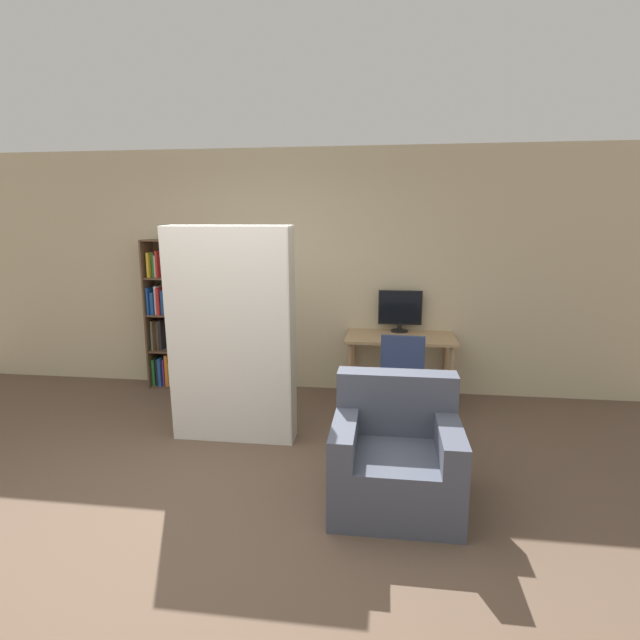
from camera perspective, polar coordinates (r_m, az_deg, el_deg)
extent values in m
plane|color=brown|center=(3.59, -14.26, -21.23)|extent=(16.00, 16.00, 0.00)
cube|color=#C6B793|center=(5.71, -4.59, 5.52)|extent=(8.00, 0.06, 2.70)
cube|color=tan|center=(5.34, 9.15, -1.97)|extent=(1.14, 0.66, 0.03)
cylinder|color=tan|center=(5.18, 3.43, -6.39)|extent=(0.05, 0.05, 0.69)
cylinder|color=tan|center=(5.21, 14.74, -6.64)|extent=(0.05, 0.05, 0.69)
cylinder|color=tan|center=(5.69, 3.84, -4.77)|extent=(0.05, 0.05, 0.69)
cylinder|color=tan|center=(5.72, 14.10, -5.01)|extent=(0.05, 0.05, 0.69)
cylinder|color=black|center=(5.54, 9.06, -1.22)|extent=(0.19, 0.19, 0.02)
cylinder|color=black|center=(5.53, 9.08, -0.76)|extent=(0.04, 0.04, 0.07)
cube|color=black|center=(5.50, 9.14, 1.41)|extent=(0.47, 0.02, 0.38)
cube|color=black|center=(5.49, 9.15, 1.40)|extent=(0.45, 0.03, 0.35)
cylinder|color=#4C4C51|center=(4.66, 9.06, -12.93)|extent=(0.52, 0.52, 0.03)
cylinder|color=#4C4C51|center=(4.58, 9.14, -10.68)|extent=(0.05, 0.05, 0.36)
cube|color=navy|center=(4.51, 9.22, -8.25)|extent=(0.47, 0.47, 0.05)
cube|color=navy|center=(4.63, 9.40, -4.51)|extent=(0.40, 0.06, 0.45)
cube|color=brown|center=(6.11, -18.81, 0.64)|extent=(0.02, 0.31, 1.71)
cube|color=brown|center=(5.81, -12.02, 0.48)|extent=(0.02, 0.31, 1.71)
cube|color=brown|center=(6.08, -14.97, 0.82)|extent=(0.78, 0.02, 1.71)
cube|color=brown|center=(6.15, -15.09, -7.21)|extent=(0.75, 0.27, 0.02)
cube|color=brown|center=(6.04, -15.29, -3.39)|extent=(0.75, 0.27, 0.02)
cube|color=brown|center=(5.95, -15.50, 0.57)|extent=(0.75, 0.27, 0.02)
cube|color=brown|center=(5.89, -15.71, 4.62)|extent=(0.75, 0.27, 0.02)
cube|color=brown|center=(5.86, -15.93, 8.74)|extent=(0.75, 0.27, 0.02)
cube|color=#287A38|center=(6.25, -18.10, -5.51)|extent=(0.03, 0.22, 0.31)
cube|color=#232328|center=(6.24, -17.78, -5.55)|extent=(0.03, 0.18, 0.31)
cube|color=#1E4C9E|center=(6.19, -17.53, -5.54)|extent=(0.03, 0.21, 0.33)
cube|color=#7A2D84|center=(6.21, -17.08, -5.57)|extent=(0.02, 0.22, 0.31)
cube|color=orange|center=(6.17, -16.83, -5.38)|extent=(0.04, 0.19, 0.37)
cube|color=silver|center=(6.17, -16.48, -5.83)|extent=(0.03, 0.18, 0.27)
cube|color=brown|center=(6.14, -16.28, -5.62)|extent=(0.02, 0.16, 0.33)
cube|color=teal|center=(6.16, -18.36, -1.85)|extent=(0.02, 0.19, 0.28)
cube|color=brown|center=(6.12, -18.27, -1.61)|extent=(0.02, 0.20, 0.35)
cube|color=brown|center=(6.15, -17.82, -1.61)|extent=(0.03, 0.15, 0.33)
cube|color=#232328|center=(6.12, -17.56, -1.56)|extent=(0.03, 0.16, 0.35)
cube|color=#1E4C9E|center=(6.06, -18.71, 2.13)|extent=(0.02, 0.22, 0.31)
cube|color=#1E4C9E|center=(6.05, -18.32, 1.88)|extent=(0.04, 0.19, 0.25)
cube|color=silver|center=(6.04, -17.91, 2.23)|extent=(0.03, 0.19, 0.32)
cube|color=red|center=(6.00, -17.69, 2.12)|extent=(0.03, 0.21, 0.31)
cube|color=#1E4C9E|center=(6.01, -17.24, 2.01)|extent=(0.03, 0.21, 0.28)
cube|color=silver|center=(5.96, -17.04, 2.28)|extent=(0.03, 0.16, 0.35)
cube|color=#232328|center=(6.00, -16.53, 2.11)|extent=(0.02, 0.19, 0.30)
cube|color=orange|center=(5.93, -16.52, 2.40)|extent=(0.02, 0.18, 0.37)
cube|color=#232328|center=(5.95, -16.04, 2.02)|extent=(0.04, 0.23, 0.28)
cube|color=red|center=(6.07, -18.69, 6.02)|extent=(0.02, 0.16, 0.27)
cube|color=gold|center=(6.02, -18.66, 6.01)|extent=(0.03, 0.23, 0.28)
cube|color=#287A38|center=(6.02, -18.23, 6.01)|extent=(0.03, 0.17, 0.27)
cube|color=silver|center=(5.99, -17.96, 5.89)|extent=(0.02, 0.19, 0.25)
cube|color=red|center=(5.98, -17.75, 6.14)|extent=(0.03, 0.23, 0.30)
cube|color=silver|center=(4.36, -10.07, -1.80)|extent=(1.07, 0.32, 1.88)
cube|color=beige|center=(4.23, -3.18, -2.04)|extent=(0.01, 0.32, 1.84)
cube|color=#474C5B|center=(3.59, 8.58, -17.29)|extent=(0.85, 0.80, 0.40)
cube|color=#474C5B|center=(3.69, 8.71, -9.25)|extent=(0.85, 0.20, 0.45)
cube|color=#474C5B|center=(3.47, 2.87, -12.73)|extent=(0.16, 0.80, 0.20)
cube|color=#474C5B|center=(3.49, 14.55, -12.96)|extent=(0.16, 0.80, 0.20)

